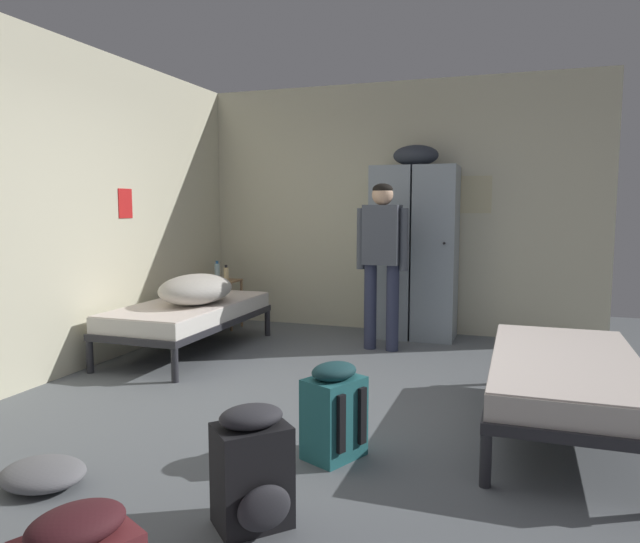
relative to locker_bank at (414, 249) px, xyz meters
name	(u,v)px	position (x,y,z in m)	size (l,w,h in m)	color
ground_plane	(307,411)	(-0.29, -2.59, -0.97)	(9.18, 9.18, 0.00)	slate
room_backdrop	(229,208)	(-1.54, -1.31, 0.43)	(4.55, 5.80, 2.80)	beige
locker_bank	(414,249)	(0.00, 0.00, 0.00)	(0.90, 0.55, 2.07)	#8C99A3
shelf_unit	(223,299)	(-2.20, -0.23, -0.62)	(0.38, 0.30, 0.57)	#99704C
bed_right	(565,373)	(1.38, -2.42, -0.59)	(0.90, 1.90, 0.49)	#28282D
bed_left_rear	(189,314)	(-1.95, -1.38, -0.59)	(0.90, 1.90, 0.49)	#28282D
bedding_heap	(196,289)	(-1.85, -1.42, -0.34)	(0.62, 0.88, 0.29)	#B7B2A8
person_traveler	(382,250)	(-0.20, -0.68, 0.02)	(0.52, 0.23, 1.64)	#2D334C
water_bottle	(217,271)	(-2.28, -0.21, -0.30)	(0.06, 0.06, 0.22)	#B2DBEA
lotion_bottle	(226,274)	(-2.13, -0.27, -0.32)	(0.06, 0.06, 0.18)	beige
backpack_teal	(333,412)	(0.11, -3.25, -0.71)	(0.40, 0.39, 0.55)	#23666B
backpack_black	(253,470)	(0.00, -4.06, -0.71)	(0.42, 0.42, 0.55)	black
clothes_pile_grey	(43,474)	(-1.18, -4.07, -0.91)	(0.44, 0.38, 0.13)	slate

